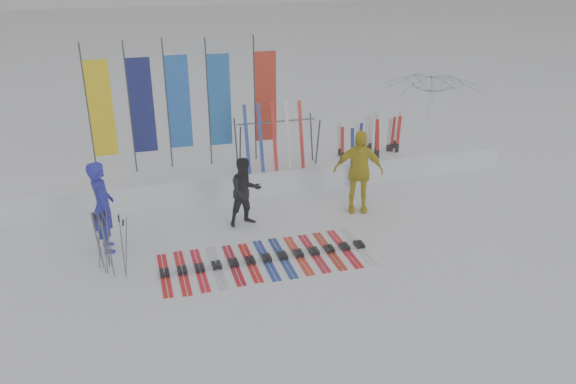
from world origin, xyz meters
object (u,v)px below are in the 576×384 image
object	(u,v)px
person_black	(245,192)
ski_rack	(277,137)
tent_canopy	(430,117)
person_blue	(103,207)
ski_row	(266,259)
person_yellow	(358,171)

from	to	relation	value
person_black	ski_rack	xyz separation A→B (m)	(1.24, 1.85, 0.60)
ski_rack	tent_canopy	bearing A→B (deg)	10.11
person_blue	ski_row	size ratio (longest dim) A/B	0.46
person_blue	tent_canopy	size ratio (longest dim) A/B	0.66
ski_rack	person_blue	bearing A→B (deg)	-152.79
person_blue	ski_rack	bearing A→B (deg)	-71.20
person_yellow	ski_rack	xyz separation A→B (m)	(-1.44, 1.85, 0.40)
person_yellow	ski_row	world-z (taller)	person_yellow
person_yellow	tent_canopy	bearing A→B (deg)	58.43
person_blue	tent_canopy	world-z (taller)	tent_canopy
person_black	tent_canopy	world-z (taller)	tent_canopy
person_blue	person_black	xyz separation A→B (m)	(2.99, 0.33, -0.17)
person_blue	ski_row	bearing A→B (deg)	-122.94
ski_row	ski_rack	size ratio (longest dim) A/B	2.04
tent_canopy	ski_row	xyz separation A→B (m)	(-6.01, -4.41, -1.27)
person_yellow	ski_row	size ratio (longest dim) A/B	0.47
person_black	ski_rack	distance (m)	2.30
ski_row	ski_rack	xyz separation A→B (m)	(1.21, 3.55, 1.35)
person_blue	person_yellow	world-z (taller)	person_yellow
person_black	ski_row	size ratio (longest dim) A/B	0.38
tent_canopy	ski_row	bearing A→B (deg)	-143.77
tent_canopy	ski_row	size ratio (longest dim) A/B	0.70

